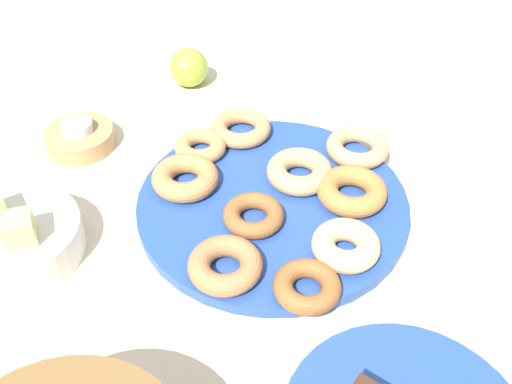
{
  "coord_description": "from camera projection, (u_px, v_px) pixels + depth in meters",
  "views": [
    {
      "loc": [
        -0.42,
        0.39,
        0.54
      ],
      "look_at": [
        0.0,
        0.03,
        0.05
      ],
      "focal_mm": 40.44,
      "sensor_mm": 36.0,
      "label": 1
    }
  ],
  "objects": [
    {
      "name": "donut_0",
      "position": [
        357.0,
        147.0,
        0.85
      ],
      "size": [
        0.13,
        0.13,
        0.02
      ],
      "primitive_type": "torus",
      "rotation": [
        0.0,
        0.0,
        3.81
      ],
      "color": "tan",
      "rests_on": "donut_plate"
    },
    {
      "name": "candle_holder",
      "position": [
        80.0,
        139.0,
        0.89
      ],
      "size": [
        0.1,
        0.1,
        0.03
      ],
      "primitive_type": "cylinder",
      "color": "tan",
      "rests_on": "ground_plane"
    },
    {
      "name": "donut_8",
      "position": [
        345.0,
        246.0,
        0.7
      ],
      "size": [
        0.11,
        0.11,
        0.03
      ],
      "primitive_type": "torus",
      "rotation": [
        0.0,
        0.0,
        3.46
      ],
      "color": "#EABC84",
      "rests_on": "donut_plate"
    },
    {
      "name": "donut_4",
      "position": [
        185.0,
        178.0,
        0.79
      ],
      "size": [
        0.13,
        0.13,
        0.03
      ],
      "primitive_type": "torus",
      "rotation": [
        0.0,
        0.0,
        4.02
      ],
      "color": "#C6844C",
      "rests_on": "donut_plate"
    },
    {
      "name": "melon_chunk_left",
      "position": [
        19.0,
        229.0,
        0.67
      ],
      "size": [
        0.05,
        0.05,
        0.04
      ],
      "primitive_type": "cube",
      "rotation": [
        0.0,
        0.0,
        -0.39
      ],
      "color": "#DBD67A",
      "rests_on": "fruit_bowl"
    },
    {
      "name": "donut_2",
      "position": [
        253.0,
        215.0,
        0.74
      ],
      "size": [
        0.09,
        0.09,
        0.02
      ],
      "primitive_type": "torus",
      "rotation": [
        0.0,
        0.0,
        4.89
      ],
      "color": "#995B2D",
      "rests_on": "donut_plate"
    },
    {
      "name": "donut_7",
      "position": [
        307.0,
        286.0,
        0.65
      ],
      "size": [
        0.09,
        0.09,
        0.02
      ],
      "primitive_type": "torus",
      "rotation": [
        0.0,
        0.0,
        4.51
      ],
      "color": "#995B2D",
      "rests_on": "donut_plate"
    },
    {
      "name": "donut_5",
      "position": [
        352.0,
        191.0,
        0.77
      ],
      "size": [
        0.12,
        0.12,
        0.03
      ],
      "primitive_type": "torus",
      "rotation": [
        0.0,
        0.0,
        1.88
      ],
      "color": "#BC7A3D",
      "rests_on": "donut_plate"
    },
    {
      "name": "fruit_bowl",
      "position": [
        18.0,
        240.0,
        0.72
      ],
      "size": [
        0.16,
        0.16,
        0.04
      ],
      "primitive_type": "cylinder",
      "color": "silver",
      "rests_on": "ground_plane"
    },
    {
      "name": "donut_1",
      "position": [
        299.0,
        171.0,
        0.8
      ],
      "size": [
        0.13,
        0.13,
        0.03
      ],
      "primitive_type": "torus",
      "rotation": [
        0.0,
        0.0,
        2.09
      ],
      "color": "tan",
      "rests_on": "donut_plate"
    },
    {
      "name": "donut_6",
      "position": [
        225.0,
        265.0,
        0.68
      ],
      "size": [
        0.12,
        0.12,
        0.03
      ],
      "primitive_type": "torus",
      "rotation": [
        0.0,
        0.0,
        2.65
      ],
      "color": "#B27547",
      "rests_on": "donut_plate"
    },
    {
      "name": "apple",
      "position": [
        189.0,
        68.0,
        1.01
      ],
      "size": [
        0.07,
        0.07,
        0.07
      ],
      "primitive_type": "sphere",
      "color": "#93AD38",
      "rests_on": "ground_plane"
    },
    {
      "name": "donut_9",
      "position": [
        200.0,
        146.0,
        0.85
      ],
      "size": [
        0.11,
        0.11,
        0.02
      ],
      "primitive_type": "torus",
      "rotation": [
        0.0,
        0.0,
        2.24
      ],
      "color": "tan",
      "rests_on": "donut_plate"
    },
    {
      "name": "tealight",
      "position": [
        77.0,
        127.0,
        0.87
      ],
      "size": [
        0.05,
        0.05,
        0.01
      ],
      "primitive_type": "cylinder",
      "color": "silver",
      "rests_on": "candle_holder"
    },
    {
      "name": "donut_3",
      "position": [
        241.0,
        128.0,
        0.88
      ],
      "size": [
        0.12,
        0.12,
        0.02
      ],
      "primitive_type": "torus",
      "rotation": [
        0.0,
        0.0,
        3.54
      ],
      "color": "tan",
      "rests_on": "donut_plate"
    },
    {
      "name": "donut_plate",
      "position": [
        273.0,
        203.0,
        0.79
      ],
      "size": [
        0.37,
        0.37,
        0.02
      ],
      "primitive_type": "cylinder",
      "color": "#284C9E",
      "rests_on": "ground_plane"
    },
    {
      "name": "ground_plane",
      "position": [
        272.0,
        208.0,
        0.79
      ],
      "size": [
        2.4,
        2.4,
        0.0
      ],
      "primitive_type": "plane",
      "color": "beige"
    }
  ]
}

